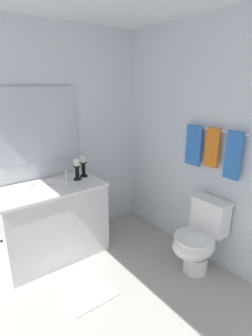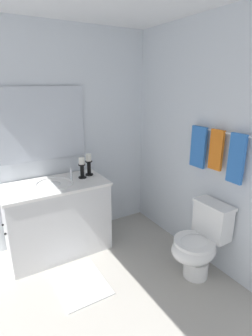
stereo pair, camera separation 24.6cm
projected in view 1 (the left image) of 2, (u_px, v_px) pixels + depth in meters
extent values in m
cube|color=#B2ADA3|center=(120.00, 304.00, 2.30)|extent=(2.65, 2.32, 0.02)
cube|color=silver|center=(215.00, 148.00, 2.59)|extent=(2.65, 0.04, 2.45)
cube|color=silver|center=(50.00, 140.00, 2.94)|extent=(0.04, 2.32, 2.45)
cube|color=silver|center=(54.00, 223.00, 2.85)|extent=(0.55, 1.06, 0.78)
cube|color=white|center=(50.00, 188.00, 2.73)|extent=(0.58, 1.09, 0.03)
sphere|color=black|center=(1.00, 241.00, 2.45)|extent=(0.02, 0.02, 0.02)
ellipsoid|color=white|center=(51.00, 191.00, 2.74)|extent=(0.38, 0.30, 0.11)
torus|color=white|center=(50.00, 186.00, 2.72)|extent=(0.40, 0.40, 0.02)
cylinder|color=silver|center=(67.00, 177.00, 2.81)|extent=(0.02, 0.02, 0.14)
cube|color=silver|center=(35.00, 126.00, 2.75)|extent=(0.02, 0.94, 0.79)
cylinder|color=black|center=(84.00, 176.00, 3.02)|extent=(0.09, 0.09, 0.01)
cylinder|color=black|center=(84.00, 170.00, 3.00)|extent=(0.04, 0.04, 0.16)
cylinder|color=black|center=(83.00, 163.00, 2.98)|extent=(0.08, 0.08, 0.01)
cylinder|color=white|center=(83.00, 159.00, 2.96)|extent=(0.06, 0.06, 0.08)
cylinder|color=black|center=(78.00, 179.00, 2.93)|extent=(0.09, 0.09, 0.01)
cylinder|color=black|center=(77.00, 173.00, 2.90)|extent=(0.04, 0.04, 0.15)
cylinder|color=black|center=(77.00, 166.00, 2.88)|extent=(0.08, 0.08, 0.01)
cylinder|color=white|center=(77.00, 162.00, 2.87)|extent=(0.06, 0.06, 0.08)
cylinder|color=white|center=(195.00, 263.00, 2.68)|extent=(0.24, 0.24, 0.18)
ellipsoid|color=white|center=(194.00, 245.00, 2.58)|extent=(0.38, 0.46, 0.24)
cylinder|color=white|center=(194.00, 238.00, 2.56)|extent=(0.39, 0.39, 0.03)
cube|color=white|center=(210.00, 217.00, 2.63)|extent=(0.36, 0.17, 0.32)
cube|color=white|center=(212.00, 201.00, 2.58)|extent=(0.38, 0.19, 0.03)
cylinder|color=silver|center=(215.00, 130.00, 2.48)|extent=(0.67, 0.02, 0.02)
cube|color=blue|center=(194.00, 145.00, 2.70)|extent=(0.18, 0.03, 0.41)
cube|color=orange|center=(212.00, 148.00, 2.52)|extent=(0.14, 0.03, 0.38)
cube|color=blue|center=(233.00, 156.00, 2.36)|extent=(0.15, 0.03, 0.44)
cube|color=silver|center=(83.00, 286.00, 2.49)|extent=(0.60, 0.44, 0.02)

